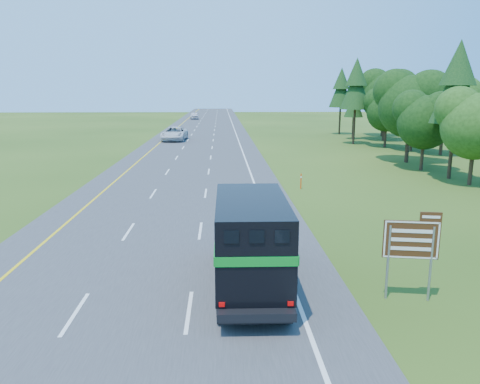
{
  "coord_description": "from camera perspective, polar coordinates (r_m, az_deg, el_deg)",
  "views": [
    {
      "loc": [
        2.91,
        -12.11,
        7.07
      ],
      "look_at": [
        3.98,
        13.57,
        1.5
      ],
      "focal_mm": 35.0,
      "sensor_mm": 36.0,
      "label": 1
    }
  ],
  "objects": [
    {
      "name": "ground",
      "position": [
        14.32,
        -14.5,
        -17.77
      ],
      "size": [
        300.0,
        300.0,
        0.0
      ],
      "primitive_type": "plane",
      "color": "#254111",
      "rests_on": "ground"
    },
    {
      "name": "lane_markings",
      "position": [
        62.57,
        -5.06,
        5.74
      ],
      "size": [
        11.15,
        260.0,
        0.01
      ],
      "color": "yellow",
      "rests_on": "road"
    },
    {
      "name": "exit_sign",
      "position": [
        16.87,
        20.23,
        -5.88
      ],
      "size": [
        1.84,
        0.36,
        3.14
      ],
      "rotation": [
        0.0,
        0.0,
        -0.17
      ],
      "color": "gray",
      "rests_on": "ground"
    },
    {
      "name": "horse_truck",
      "position": [
        16.91,
        1.27,
        -5.68
      ],
      "size": [
        2.54,
        7.75,
        3.42
      ],
      "rotation": [
        0.0,
        0.0,
        -0.01
      ],
      "color": "black",
      "rests_on": "road"
    },
    {
      "name": "white_suv",
      "position": [
        68.57,
        -8.01,
        7.05
      ],
      "size": [
        3.6,
        7.19,
        1.95
      ],
      "primitive_type": "imported",
      "rotation": [
        0.0,
        0.0,
        -0.05
      ],
      "color": "silver",
      "rests_on": "road"
    },
    {
      "name": "tree_wall_right",
      "position": [
        48.03,
        26.76,
        9.68
      ],
      "size": [
        16.0,
        100.0,
        12.0
      ],
      "primitive_type": null,
      "color": "#1C3A0F",
      "rests_on": "ground"
    },
    {
      "name": "far_car",
      "position": [
        120.45,
        -5.57,
        9.26
      ],
      "size": [
        2.44,
        5.37,
        1.79
      ],
      "primitive_type": "imported",
      "rotation": [
        0.0,
        0.0,
        0.06
      ],
      "color": "silver",
      "rests_on": "road"
    },
    {
      "name": "road",
      "position": [
        62.57,
        -5.06,
        5.72
      ],
      "size": [
        15.0,
        260.0,
        0.04
      ],
      "primitive_type": "cube",
      "color": "#38383A",
      "rests_on": "ground"
    },
    {
      "name": "delineator",
      "position": [
        34.58,
        7.44,
        1.37
      ],
      "size": [
        0.09,
        0.05,
        1.15
      ],
      "color": "#EE420C",
      "rests_on": "ground"
    }
  ]
}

